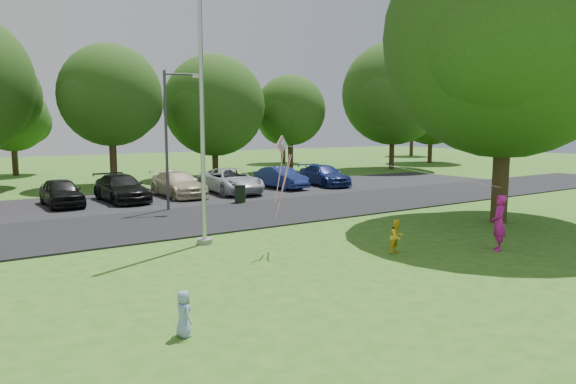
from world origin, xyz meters
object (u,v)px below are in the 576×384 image
trash_can (240,194)px  child_yellow (397,237)px  big_tree (508,41)px  woman (499,223)px  flagpole (202,113)px  child_blue (183,314)px  kite (288,160)px  street_lamp (172,128)px

trash_can → child_yellow: (-0.80, -11.26, 0.07)m
big_tree → child_yellow: big_tree is taller
big_tree → child_yellow: bearing=-169.5°
trash_can → woman: size_ratio=0.52×
flagpole → child_yellow: 7.05m
child_blue → kite: (5.07, 4.27, 2.31)m
flagpole → trash_can: flagpole is taller
street_lamp → flagpole: bearing=-84.0°
kite → child_yellow: bearing=-64.9°
flagpole → child_blue: 8.25m
woman → child_yellow: 3.20m
kite → woman: bearing=-58.4°
street_lamp → child_blue: size_ratio=7.21×
street_lamp → big_tree: 13.98m
trash_can → big_tree: size_ratio=0.08×
child_yellow → kite: (-2.49, 2.06, 2.22)m
woman → street_lamp: bearing=-108.0°
woman → child_blue: size_ratio=2.00×
street_lamp → kite: bearing=-69.9°
trash_can → child_blue: trash_can is taller
flagpole → child_blue: size_ratio=11.78×
child_yellow → woman: bearing=-31.1°
street_lamp → child_yellow: bearing=-57.4°
kite → trash_can: bearing=45.0°
big_tree → child_yellow: (-6.83, -1.27, -6.39)m
child_yellow → child_blue: child_yellow is taller
woman → child_yellow: woman is taller
trash_can → child_blue: (-8.37, -13.47, -0.02)m
flagpole → trash_can: (5.01, 6.94, -3.72)m
child_blue → woman: bearing=-88.4°
flagpole → child_yellow: bearing=-45.8°
woman → flagpole: bearing=-81.1°
big_tree → kite: size_ratio=2.05×
child_blue → kite: kite is taller
flagpole → street_lamp: size_ratio=1.63×
big_tree → woman: size_ratio=6.91×
flagpole → woman: bearing=-39.2°
trash_can → big_tree: bearing=-58.9°
kite → street_lamp: bearing=65.8°
kite → flagpole: bearing=101.8°
woman → child_yellow: size_ratio=1.65×
trash_can → child_blue: bearing=-121.8°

